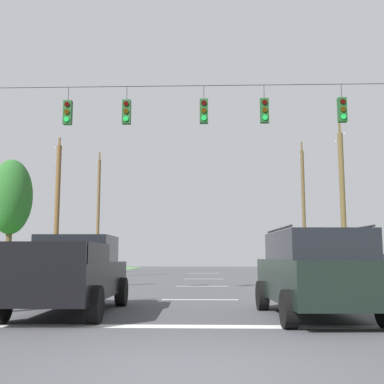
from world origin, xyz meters
name	(u,v)px	position (x,y,z in m)	size (l,w,h in m)	color
ground_plane	(188,372)	(0.00, 0.00, 0.00)	(120.00, 120.00, 0.00)	#47474C
stop_bar_stripe	(196,326)	(0.00, 3.83, 0.00)	(14.91, 0.45, 0.01)	white
lane_dash_0	(200,300)	(0.00, 9.83, 0.00)	(0.15, 2.50, 0.01)	white
lane_dash_1	(202,286)	(0.00, 16.87, 0.00)	(0.15, 2.50, 0.01)	white
lane_dash_2	(203,279)	(0.00, 24.11, 0.00)	(0.15, 2.50, 0.01)	white
lane_dash_3	(204,273)	(0.00, 33.79, 0.00)	(0.15, 2.50, 0.01)	white
overhead_signal_span	(201,166)	(0.04, 11.81, 4.81)	(17.80, 0.31, 8.48)	brown
pickup_truck	(72,274)	(-3.18, 6.02, 0.97)	(2.38, 5.44, 1.95)	black
suv_black	(315,271)	(2.74, 5.21, 1.06)	(2.39, 4.88, 2.05)	black
distant_car_crossing_white	(64,267)	(-7.95, 21.27, 0.79)	(4.41, 2.24, 1.52)	silver
distant_car_far_parked	(371,265)	(11.65, 27.80, 0.79)	(4.33, 2.09, 1.52)	black
utility_pole_mid_right	(343,202)	(8.79, 24.01, 4.76)	(0.34, 2.00, 10.03)	brown
utility_pole_far_right	(304,208)	(8.73, 35.86, 5.56)	(0.30, 1.94, 11.53)	brown
utility_pole_mid_left	(57,207)	(-9.48, 24.42, 4.54)	(0.32, 1.75, 9.18)	brown
utility_pole_far_left	(98,212)	(-9.47, 36.08, 5.36)	(0.27, 1.87, 10.77)	brown
tree_roadside_right	(11,197)	(-13.13, 25.81, 5.38)	(2.87, 2.87, 8.00)	brown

